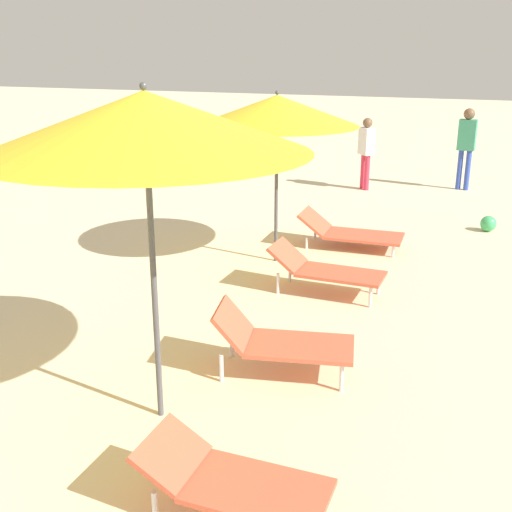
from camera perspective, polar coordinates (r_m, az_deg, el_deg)
umbrella_second at (r=4.86m, az=-9.89°, el=11.72°), size 2.51×2.51×2.77m
lounger_second_shoreside at (r=6.12m, az=2.16°, el=-7.58°), size 1.41×0.87×0.66m
lounger_second_inland at (r=4.45m, az=-2.22°, el=-19.45°), size 1.28×0.57×0.50m
umbrella_farthest at (r=8.92m, az=1.90°, el=12.89°), size 2.27×2.27×2.44m
lounger_farthest_shoreside at (r=10.04m, az=8.34°, el=2.16°), size 1.62×0.75×0.54m
lounger_farthest_inland at (r=8.09m, az=6.18°, el=-1.17°), size 1.45×0.59×0.61m
person_walking_mid at (r=14.13m, az=9.85°, el=9.61°), size 0.40×0.41×1.55m
person_walking_far at (r=14.59m, az=18.35°, el=9.79°), size 0.38×0.25×1.75m
beach_ball at (r=11.52m, az=20.10°, el=2.74°), size 0.27×0.27×0.27m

